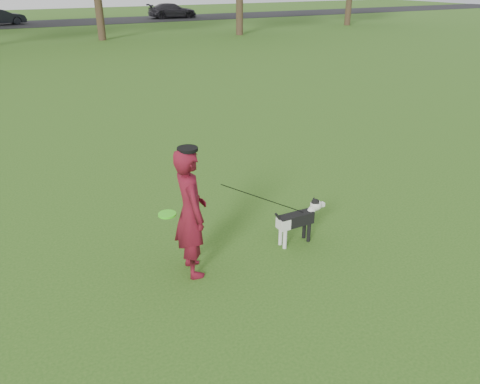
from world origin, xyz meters
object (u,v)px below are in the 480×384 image
dog (299,218)px  car_right (172,11)px  man (191,213)px  car_mid (0,17)px

dog → car_right: 41.72m
man → dog: man is taller
dog → car_mid: bearing=93.2°
man → car_mid: (-0.51, 39.76, -0.26)m
car_mid → car_right: bearing=-103.1°
man → car_right: bearing=-14.3°
dog → car_mid: (-2.24, 39.79, 0.22)m
man → car_right: size_ratio=0.40×
car_mid → dog: bearing=170.1°
man → car_right: man is taller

